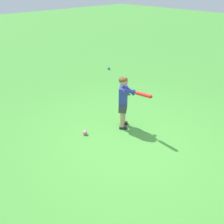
# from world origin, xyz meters

# --- Properties ---
(ground_plane) EXTENTS (40.00, 40.00, 0.00)m
(ground_plane) POSITION_xyz_m (0.00, 0.00, 0.00)
(ground_plane) COLOR #479338
(child_batter) EXTENTS (0.78, 0.35, 1.08)m
(child_batter) POSITION_xyz_m (0.44, -0.29, 0.65)
(child_batter) COLOR #232328
(child_batter) RESTS_ON ground
(play_ball_behind_batter) EXTENTS (0.09, 0.09, 0.09)m
(play_ball_behind_batter) POSITION_xyz_m (0.76, 0.48, 0.04)
(play_ball_behind_batter) COLOR pink
(play_ball_behind_batter) RESTS_ON ground
(play_ball_midfield) EXTENTS (0.10, 0.10, 0.10)m
(play_ball_midfield) POSITION_xyz_m (1.47, -1.49, 0.05)
(play_ball_midfield) COLOR blue
(play_ball_midfield) RESTS_ON ground
(play_ball_far_left) EXTENTS (0.08, 0.08, 0.08)m
(play_ball_far_left) POSITION_xyz_m (3.27, -2.46, 0.04)
(play_ball_far_left) COLOR blue
(play_ball_far_left) RESTS_ON ground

